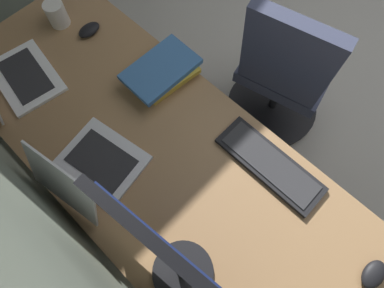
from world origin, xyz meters
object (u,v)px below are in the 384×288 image
object	(u,v)px
mouse_main	(89,30)
mouse_spare	(374,274)
drawer_pedestal	(152,178)
book_stack_near	(163,71)
laptop_left	(8,77)
keyboard_main	(270,164)
office_chair	(283,76)
laptop_leftmost	(87,170)
coffee_mug	(56,14)
monitor_primary	(181,268)

from	to	relation	value
mouse_main	mouse_spare	distance (m)	1.44
drawer_pedestal	book_stack_near	distance (m)	0.53
laptop_left	keyboard_main	bearing A→B (deg)	-155.02
keyboard_main	mouse_main	bearing A→B (deg)	3.82
keyboard_main	mouse_spare	size ratio (longest dim) A/B	4.04
office_chair	drawer_pedestal	bearing A→B (deg)	81.83
laptop_left	mouse_main	bearing A→B (deg)	-91.48
mouse_main	book_stack_near	distance (m)	0.41
mouse_main	office_chair	xyz separation A→B (m)	(-0.69, -0.61, -0.29)
laptop_leftmost	mouse_spare	xyz separation A→B (m)	(-0.92, -0.42, -0.04)
laptop_left	coffee_mug	distance (m)	0.36
laptop_left	office_chair	size ratio (longest dim) A/B	0.36
monitor_primary	keyboard_main	size ratio (longest dim) A/B	1.34
keyboard_main	book_stack_near	distance (m)	0.56
drawer_pedestal	laptop_leftmost	xyz separation A→B (m)	(0.05, 0.20, 0.44)
mouse_spare	office_chair	xyz separation A→B (m)	(0.75, -0.61, -0.29)
keyboard_main	office_chair	distance (m)	0.67
mouse_main	book_stack_near	world-z (taller)	book_stack_near
laptop_leftmost	office_chair	size ratio (longest dim) A/B	0.36
monitor_primary	mouse_spare	distance (m)	0.66
keyboard_main	mouse_spare	distance (m)	0.48
book_stack_near	mouse_spare	bearing A→B (deg)	176.35
monitor_primary	laptop_left	bearing A→B (deg)	-1.60
monitor_primary	mouse_main	distance (m)	1.11
mouse_spare	book_stack_near	bearing A→B (deg)	-3.65
laptop_leftmost	laptop_left	bearing A→B (deg)	-2.93
drawer_pedestal	office_chair	world-z (taller)	office_chair
laptop_left	book_stack_near	world-z (taller)	laptop_left
drawer_pedestal	monitor_primary	xyz separation A→B (m)	(-0.42, 0.20, 0.65)
drawer_pedestal	office_chair	xyz separation A→B (m)	(-0.12, -0.83, 0.11)
book_stack_near	coffee_mug	distance (m)	0.56
mouse_spare	laptop_leftmost	bearing A→B (deg)	24.37
office_chair	book_stack_near	bearing A→B (deg)	61.98
monitor_primary	coffee_mug	distance (m)	1.21
book_stack_near	coffee_mug	size ratio (longest dim) A/B	2.38
monitor_primary	laptop_left	distance (m)	1.03
laptop_leftmost	mouse_main	distance (m)	0.67
laptop_leftmost	coffee_mug	size ratio (longest dim) A/B	2.80
laptop_left	mouse_main	size ratio (longest dim) A/B	3.40
mouse_main	coffee_mug	world-z (taller)	coffee_mug
drawer_pedestal	keyboard_main	world-z (taller)	keyboard_main
mouse_spare	monitor_primary	bearing A→B (deg)	43.24
drawer_pedestal	office_chair	size ratio (longest dim) A/B	0.72
laptop_left	keyboard_main	distance (m)	1.08
coffee_mug	mouse_spare	bearing A→B (deg)	-178.02
monitor_primary	laptop_leftmost	distance (m)	0.52
drawer_pedestal	mouse_main	distance (m)	0.73
drawer_pedestal	keyboard_main	xyz separation A→B (m)	(-0.39, -0.28, 0.39)
mouse_main	mouse_spare	world-z (taller)	same
monitor_primary	mouse_spare	xyz separation A→B (m)	(-0.44, -0.42, -0.25)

